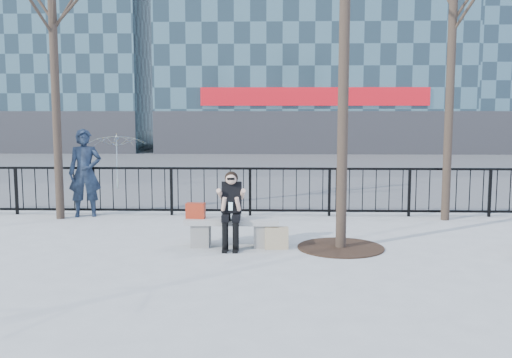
{
  "coord_description": "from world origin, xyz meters",
  "views": [
    {
      "loc": [
        0.72,
        -9.84,
        2.35
      ],
      "look_at": [
        0.4,
        0.8,
        1.1
      ],
      "focal_mm": 40.0,
      "sensor_mm": 36.0,
      "label": 1
    }
  ],
  "objects": [
    {
      "name": "ground",
      "position": [
        0.0,
        0.0,
        0.0
      ],
      "size": [
        120.0,
        120.0,
        0.0
      ],
      "primitive_type": "plane",
      "color": "gray",
      "rests_on": "ground"
    },
    {
      "name": "bench_main",
      "position": [
        0.0,
        0.0,
        0.3
      ],
      "size": [
        1.65,
        0.46,
        0.49
      ],
      "color": "slate",
      "rests_on": "ground"
    },
    {
      "name": "handbag",
      "position": [
        -0.64,
        0.02,
        0.63
      ],
      "size": [
        0.34,
        0.18,
        0.27
      ],
      "primitive_type": "cube",
      "rotation": [
        0.0,
        0.0,
        -0.09
      ],
      "color": "#A12913",
      "rests_on": "bench_main"
    },
    {
      "name": "railing",
      "position": [
        0.0,
        3.0,
        0.55
      ],
      "size": [
        14.0,
        0.06,
        1.1
      ],
      "color": "black",
      "rests_on": "ground"
    },
    {
      "name": "street_surface",
      "position": [
        0.0,
        15.0,
        0.0
      ],
      "size": [
        60.0,
        23.0,
        0.01
      ],
      "primitive_type": "cube",
      "color": "#474747",
      "rests_on": "ground"
    },
    {
      "name": "vendor_umbrella",
      "position": [
        -4.08,
        7.48,
        0.86
      ],
      "size": [
        2.3,
        2.33,
        1.71
      ],
      "primitive_type": "imported",
      "rotation": [
        0.0,
        0.0,
        0.27
      ],
      "color": "gold",
      "rests_on": "ground"
    },
    {
      "name": "seated_woman",
      "position": [
        0.0,
        -0.16,
        0.67
      ],
      "size": [
        0.5,
        0.64,
        1.34
      ],
      "color": "black",
      "rests_on": "ground"
    },
    {
      "name": "tree_grate",
      "position": [
        1.9,
        -0.1,
        0.01
      ],
      "size": [
        1.5,
        1.5,
        0.02
      ],
      "primitive_type": "cylinder",
      "color": "black",
      "rests_on": "ground"
    },
    {
      "name": "standing_man",
      "position": [
        -3.52,
        2.8,
        0.99
      ],
      "size": [
        0.82,
        0.64,
        1.98
      ],
      "primitive_type": "imported",
      "rotation": [
        0.0,
        0.0,
        0.25
      ],
      "color": "black",
      "rests_on": "ground"
    },
    {
      "name": "shopping_bag",
      "position": [
        0.78,
        -0.18,
        0.19
      ],
      "size": [
        0.41,
        0.18,
        0.38
      ],
      "primitive_type": "cube",
      "rotation": [
        0.0,
        0.0,
        0.08
      ],
      "color": "#C3B68A",
      "rests_on": "ground"
    }
  ]
}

